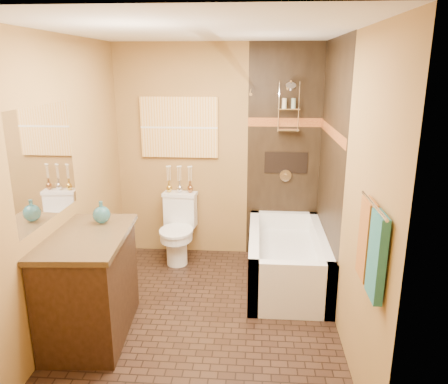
# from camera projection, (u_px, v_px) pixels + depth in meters

# --- Properties ---
(floor) EXTENTS (3.00, 3.00, 0.00)m
(floor) POSITION_uv_depth(u_px,v_px,m) (204.00, 316.00, 4.05)
(floor) COLOR black
(floor) RESTS_ON ground
(wall_left) EXTENTS (0.02, 3.00, 2.50)m
(wall_left) POSITION_uv_depth(u_px,v_px,m) (65.00, 184.00, 3.79)
(wall_left) COLOR #9F723D
(wall_left) RESTS_ON floor
(wall_right) EXTENTS (0.02, 3.00, 2.50)m
(wall_right) POSITION_uv_depth(u_px,v_px,m) (346.00, 189.00, 3.62)
(wall_right) COLOR #9F723D
(wall_right) RESTS_ON floor
(wall_back) EXTENTS (2.40, 0.02, 2.50)m
(wall_back) POSITION_uv_depth(u_px,v_px,m) (218.00, 153.00, 5.14)
(wall_back) COLOR #9F723D
(wall_back) RESTS_ON floor
(wall_front) EXTENTS (2.40, 0.02, 2.50)m
(wall_front) POSITION_uv_depth(u_px,v_px,m) (166.00, 263.00, 2.27)
(wall_front) COLOR #9F723D
(wall_front) RESTS_ON floor
(ceiling) EXTENTS (3.00, 3.00, 0.00)m
(ceiling) POSITION_uv_depth(u_px,v_px,m) (200.00, 30.00, 3.36)
(ceiling) COLOR silver
(ceiling) RESTS_ON wall_back
(alcove_tile_back) EXTENTS (0.85, 0.01, 2.50)m
(alcove_tile_back) POSITION_uv_depth(u_px,v_px,m) (284.00, 154.00, 5.07)
(alcove_tile_back) COLOR black
(alcove_tile_back) RESTS_ON wall_back
(alcove_tile_right) EXTENTS (0.01, 1.50, 2.50)m
(alcove_tile_right) POSITION_uv_depth(u_px,v_px,m) (330.00, 169.00, 4.33)
(alcove_tile_right) COLOR black
(alcove_tile_right) RESTS_ON wall_right
(mosaic_band_back) EXTENTS (0.85, 0.01, 0.10)m
(mosaic_band_back) POSITION_uv_depth(u_px,v_px,m) (285.00, 122.00, 4.96)
(mosaic_band_back) COLOR maroon
(mosaic_band_back) RESTS_ON alcove_tile_back
(mosaic_band_right) EXTENTS (0.01, 1.50, 0.10)m
(mosaic_band_right) POSITION_uv_depth(u_px,v_px,m) (332.00, 132.00, 4.23)
(mosaic_band_right) COLOR maroon
(mosaic_band_right) RESTS_ON alcove_tile_right
(alcove_niche) EXTENTS (0.50, 0.01, 0.25)m
(alcove_niche) POSITION_uv_depth(u_px,v_px,m) (286.00, 163.00, 5.09)
(alcove_niche) COLOR black
(alcove_niche) RESTS_ON alcove_tile_back
(shower_fixtures) EXTENTS (0.24, 0.33, 1.16)m
(shower_fixtures) POSITION_uv_depth(u_px,v_px,m) (288.00, 119.00, 4.85)
(shower_fixtures) COLOR silver
(shower_fixtures) RESTS_ON floor
(curtain_rod) EXTENTS (0.03, 1.55, 0.03)m
(curtain_rod) POSITION_uv_depth(u_px,v_px,m) (252.00, 89.00, 4.18)
(curtain_rod) COLOR silver
(curtain_rod) RESTS_ON wall_back
(towel_bar) EXTENTS (0.02, 0.55, 0.02)m
(towel_bar) POSITION_uv_depth(u_px,v_px,m) (374.00, 205.00, 2.56)
(towel_bar) COLOR silver
(towel_bar) RESTS_ON wall_right
(towel_teal) EXTENTS (0.05, 0.22, 0.52)m
(towel_teal) POSITION_uv_depth(u_px,v_px,m) (377.00, 257.00, 2.51)
(towel_teal) COLOR #206D6C
(towel_teal) RESTS_ON towel_bar
(towel_rust) EXTENTS (0.05, 0.22, 0.52)m
(towel_rust) POSITION_uv_depth(u_px,v_px,m) (366.00, 239.00, 2.76)
(towel_rust) COLOR #9B631C
(towel_rust) RESTS_ON towel_bar
(sunset_painting) EXTENTS (0.90, 0.04, 0.70)m
(sunset_painting) POSITION_uv_depth(u_px,v_px,m) (179.00, 127.00, 5.07)
(sunset_painting) COLOR gold
(sunset_painting) RESTS_ON wall_back
(vanity_mirror) EXTENTS (0.01, 1.00, 0.90)m
(vanity_mirror) POSITION_uv_depth(u_px,v_px,m) (45.00, 164.00, 3.40)
(vanity_mirror) COLOR white
(vanity_mirror) RESTS_ON wall_left
(bathtub) EXTENTS (0.80, 1.50, 0.55)m
(bathtub) POSITION_uv_depth(u_px,v_px,m) (287.00, 263.00, 4.65)
(bathtub) COLOR white
(bathtub) RESTS_ON floor
(toilet) EXTENTS (0.41, 0.61, 0.79)m
(toilet) POSITION_uv_depth(u_px,v_px,m) (178.00, 228.00, 5.13)
(toilet) COLOR white
(toilet) RESTS_ON floor
(vanity) EXTENTS (0.71, 1.08, 0.92)m
(vanity) POSITION_uv_depth(u_px,v_px,m) (90.00, 285.00, 3.67)
(vanity) COLOR black
(vanity) RESTS_ON floor
(teal_bottle) EXTENTS (0.18, 0.18, 0.24)m
(teal_bottle) POSITION_uv_depth(u_px,v_px,m) (101.00, 212.00, 3.78)
(teal_bottle) COLOR #24636C
(teal_bottle) RESTS_ON vanity
(bud_vases) EXTENTS (0.32, 0.07, 0.32)m
(bud_vases) POSITION_uv_depth(u_px,v_px,m) (179.00, 179.00, 5.15)
(bud_vases) COLOR gold
(bud_vases) RESTS_ON toilet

